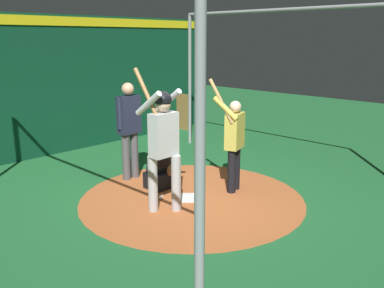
% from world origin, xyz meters
% --- Properties ---
extents(ground_plane, '(25.76, 25.76, 0.00)m').
position_xyz_m(ground_plane, '(0.00, 0.00, 0.00)').
color(ground_plane, '#216633').
extents(dirt_circle, '(3.76, 3.76, 0.01)m').
position_xyz_m(dirt_circle, '(0.00, 0.00, 0.00)').
color(dirt_circle, '#B76033').
rests_on(dirt_circle, ground).
extents(home_plate, '(0.59, 0.59, 0.01)m').
position_xyz_m(home_plate, '(0.00, 0.00, 0.01)').
color(home_plate, white).
rests_on(home_plate, dirt_circle).
extents(batter, '(0.68, 0.49, 2.20)m').
position_xyz_m(batter, '(0.03, -0.66, 1.16)').
color(batter, '#B3B3B7').
rests_on(batter, ground).
extents(catcher, '(0.58, 0.40, 0.97)m').
position_xyz_m(catcher, '(-0.74, -0.05, 0.38)').
color(catcher, black).
rests_on(catcher, ground).
extents(umpire, '(0.23, 0.49, 1.84)m').
position_xyz_m(umpire, '(-1.57, -0.07, 1.04)').
color(umpire, '#4C4C51').
rests_on(umpire, ground).
extents(visitor, '(0.54, 0.58, 1.98)m').
position_xyz_m(visitor, '(0.26, 0.77, 0.93)').
color(visitor, black).
rests_on(visitor, ground).
extents(back_wall, '(0.22, 9.76, 3.14)m').
position_xyz_m(back_wall, '(-4.31, 0.00, 1.58)').
color(back_wall, '#0C3D26').
rests_on(back_wall, ground).
extents(cage_frame, '(5.45, 5.49, 3.20)m').
position_xyz_m(cage_frame, '(0.00, 0.00, 2.21)').
color(cage_frame, gray).
rests_on(cage_frame, ground).
extents(bat_rack, '(0.70, 0.19, 1.05)m').
position_xyz_m(bat_rack, '(-4.06, 3.75, 0.49)').
color(bat_rack, olive).
rests_on(bat_rack, ground).
extents(baseball_0, '(0.07, 0.07, 0.07)m').
position_xyz_m(baseball_0, '(-0.33, -0.41, 0.04)').
color(baseball_0, white).
rests_on(baseball_0, dirt_circle).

